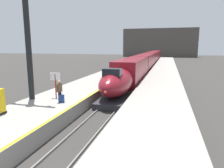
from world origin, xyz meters
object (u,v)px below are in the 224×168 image
at_px(station_column_mid, 27,27).
at_px(rolling_suitcase, 61,99).
at_px(highspeed_train_main, 149,60).
at_px(passenger_near_edge, 59,89).
at_px(departure_info_board, 55,80).

distance_m(station_column_mid, rolling_suitcase, 6.10).
height_order(highspeed_train_main, station_column_mid, station_column_mid).
relative_size(station_column_mid, passenger_near_edge, 5.58).
distance_m(highspeed_train_main, departure_info_board, 37.90).
height_order(station_column_mid, rolling_suitcase, station_column_mid).
bearing_deg(station_column_mid, rolling_suitcase, -7.76).
distance_m(passenger_near_edge, rolling_suitcase, 0.71).
xyz_separation_m(highspeed_train_main, rolling_suitcase, (-3.01, -38.84, -0.61)).
bearing_deg(highspeed_train_main, departure_info_board, -96.27).
relative_size(highspeed_train_main, station_column_mid, 8.06).
relative_size(passenger_near_edge, rolling_suitcase, 1.72).
bearing_deg(passenger_near_edge, highspeed_train_main, 85.32).
height_order(station_column_mid, passenger_near_edge, station_column_mid).
distance_m(highspeed_train_main, rolling_suitcase, 38.96).
distance_m(rolling_suitcase, departure_info_board, 2.02).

